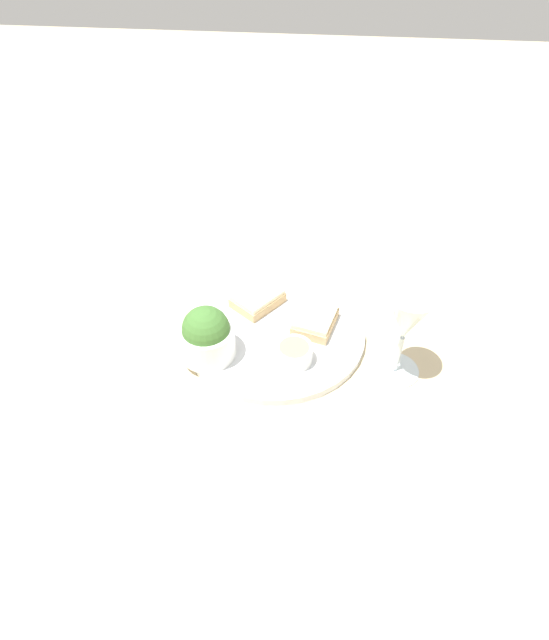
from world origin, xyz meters
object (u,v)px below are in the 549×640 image
cheese_toast_far (315,320)px  wine_glass (406,322)px  sauce_ramekin (294,353)px  cheese_toast_near (258,299)px  salad_bowl (207,336)px

cheese_toast_far → wine_glass: 0.18m
sauce_ramekin → cheese_toast_far: sauce_ramekin is taller
sauce_ramekin → cheese_toast_near: sauce_ramekin is taller
salad_bowl → cheese_toast_far: bearing=117.0°
cheese_toast_far → cheese_toast_near: bearing=-113.0°
cheese_toast_near → cheese_toast_far: size_ratio=1.13×
cheese_toast_far → wine_glass: wine_glass is taller
cheese_toast_near → wine_glass: (0.12, 0.24, 0.08)m
salad_bowl → wine_glass: 0.31m
sauce_ramekin → cheese_toast_far: 0.09m
salad_bowl → cheese_toast_far: size_ratio=0.98×
salad_bowl → cheese_toast_near: size_ratio=0.87×
salad_bowl → cheese_toast_far: (-0.09, 0.17, -0.03)m
cheese_toast_near → cheese_toast_far: same height
cheese_toast_near → cheese_toast_far: (0.05, 0.11, -0.00)m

